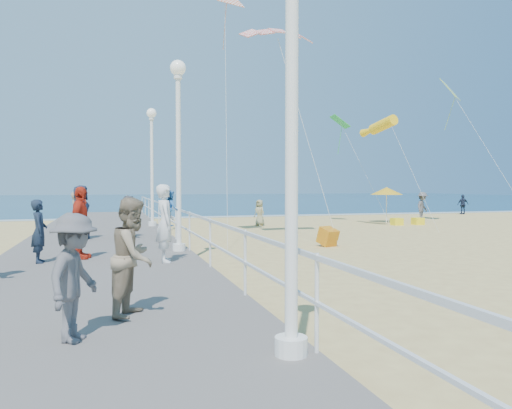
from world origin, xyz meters
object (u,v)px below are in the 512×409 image
object	(u,v)px
spectator_2	(75,277)
spectator_1	(133,257)
woman_holding_toddler	(165,223)
box_kite	(328,238)
beach_umbrella	(387,191)
spectator_3	(81,223)
beach_chair_left	(397,222)
beach_walker_b	(463,204)
beach_chair_right	(418,221)
spectator_4	(81,212)
beach_walker_a	(423,207)
toddler_held	(171,208)
spectator_0	(39,231)
spectator_5	(129,216)
beach_walker_c	(260,213)
lamp_post_mid	(178,134)
lamp_post_near	(292,51)
spectator_6	(76,212)
lamp_post_far	(152,154)

from	to	relation	value
spectator_2	spectator_1	bearing A→B (deg)	-13.51
woman_holding_toddler	spectator_1	bearing A→B (deg)	168.50
box_kite	beach_umbrella	world-z (taller)	beach_umbrella
spectator_3	box_kite	size ratio (longest dim) A/B	3.02
box_kite	beach_chair_left	world-z (taller)	box_kite
beach_walker_b	spectator_1	bearing A→B (deg)	52.43
beach_chair_left	beach_walker_b	bearing A→B (deg)	36.10
spectator_3	beach_chair_right	xyz separation A→B (m)	(17.58, 11.44, -1.11)
spectator_4	spectator_1	bearing A→B (deg)	-160.97
beach_walker_a	spectator_3	bearing A→B (deg)	179.96
toddler_held	beach_walker_b	world-z (taller)	toddler_held
toddler_held	spectator_0	bearing A→B (deg)	78.61
spectator_5	beach_umbrella	bearing A→B (deg)	-58.38
toddler_held	spectator_4	size ratio (longest dim) A/B	0.47
spectator_5	beach_walker_c	bearing A→B (deg)	-38.38
spectator_0	beach_chair_right	distance (m)	21.96
spectator_2	spectator_4	bearing A→B (deg)	24.32
spectator_1	beach_walker_a	bearing A→B (deg)	-19.40
lamp_post_mid	spectator_2	bearing A→B (deg)	-106.23
spectator_1	spectator_5	size ratio (longest dim) A/B	1.12
lamp_post_near	beach_walker_c	size ratio (longest dim) A/B	3.68
spectator_3	beach_walker_a	xyz separation A→B (m)	(19.25, 13.39, -0.39)
spectator_6	beach_walker_a	bearing A→B (deg)	-86.81
spectator_1	beach_chair_left	distance (m)	23.14
spectator_5	lamp_post_far	bearing A→B (deg)	-10.90
beach_walker_b	beach_chair_left	distance (m)	13.39
woman_holding_toddler	beach_walker_c	world-z (taller)	woman_holding_toddler
spectator_6	beach_walker_c	bearing A→B (deg)	-71.18
woman_holding_toddler	spectator_0	bearing A→B (deg)	75.22
spectator_4	spectator_6	size ratio (longest dim) A/B	1.16
lamp_post_mid	spectator_4	distance (m)	5.36
lamp_post_mid	spectator_0	size ratio (longest dim) A/B	3.53
spectator_6	woman_holding_toddler	bearing A→B (deg)	-177.17
lamp_post_far	spectator_3	distance (m)	10.45
spectator_0	beach_chair_left	world-z (taller)	spectator_0
spectator_3	spectator_4	distance (m)	4.78
spectator_1	spectator_5	xyz separation A→B (m)	(0.33, 10.88, -0.09)
spectator_1	spectator_2	bearing A→B (deg)	168.70
beach_walker_b	lamp_post_near	bearing A→B (deg)	56.59
lamp_post_far	toddler_held	distance (m)	11.02
beach_walker_b	beach_chair_right	distance (m)	12.34
woman_holding_toddler	spectator_4	world-z (taller)	woman_holding_toddler
spectator_0	beach_umbrella	bearing A→B (deg)	-57.11
spectator_4	beach_walker_b	world-z (taller)	spectator_4
spectator_5	spectator_1	bearing A→B (deg)	-178.71
toddler_held	beach_chair_right	world-z (taller)	toddler_held
toddler_held	spectator_6	size ratio (longest dim) A/B	0.55
lamp_post_far	spectator_1	bearing A→B (deg)	-95.62
spectator_1	beach_chair_left	size ratio (longest dim) A/B	3.03
spectator_4	beach_chair_right	size ratio (longest dim) A/B	3.36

